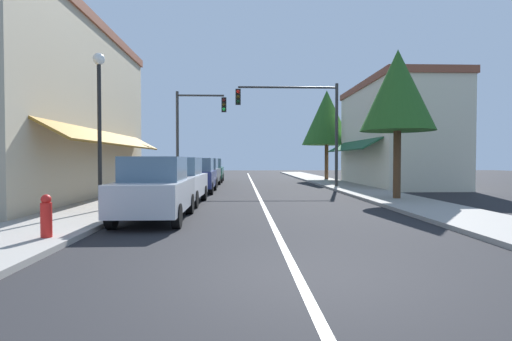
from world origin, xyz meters
The scene contains 17 objects.
ground_plane centered at (0.00, 18.00, 0.00)m, with size 80.00×80.00×0.00m, color black.
sidewalk_left centered at (-5.50, 18.00, 0.06)m, with size 2.60×56.00×0.12m, color gray.
sidewalk_right centered at (5.50, 18.00, 0.06)m, with size 2.60×56.00×0.12m, color gray.
lane_center_stripe centered at (0.00, 18.00, 0.00)m, with size 0.14×52.00×0.01m, color silver.
storefront_left_block centered at (-9.30, 12.00, 3.81)m, with size 6.31×14.20×7.61m.
storefront_right_block centered at (9.06, 20.00, 3.28)m, with size 5.84×10.20×6.56m.
parked_car_nearest_left centered at (-3.19, 5.73, 0.88)m, with size 1.81×4.11×1.77m.
parked_car_second_left centered at (-3.18, 9.91, 0.88)m, with size 1.87×4.14×1.77m.
parked_car_third_left centered at (-3.05, 15.30, 0.88)m, with size 1.79×4.10×1.77m.
parked_car_far_left centered at (-3.10, 20.22, 0.88)m, with size 1.85×4.13×1.77m.
parked_car_distant_left centered at (-3.06, 25.16, 0.88)m, with size 1.81×4.11×1.77m.
traffic_signal_mast_arm centered at (2.77, 18.06, 4.25)m, with size 6.03×0.50×6.16m.
traffic_signal_left_corner centered at (-3.81, 19.93, 3.91)m, with size 3.16×0.50×5.95m.
street_lamp_left_near centered at (-5.17, 7.12, 3.32)m, with size 0.36×0.36×4.95m.
tree_right_near centered at (5.52, 10.70, 4.47)m, with size 2.99×2.99×6.14m.
tree_right_far centered at (6.05, 26.71, 5.04)m, with size 3.96×3.96×7.23m.
fire_hydrant centered at (-4.75, 2.78, 0.55)m, with size 0.22×0.22×0.87m.
Camera 1 is at (-0.82, -5.49, 1.69)m, focal length 28.37 mm.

